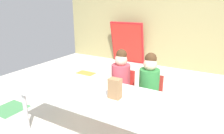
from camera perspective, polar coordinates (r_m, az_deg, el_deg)
The scene contains 9 objects.
ground_plane at distance 2.99m, azimuth 9.14°, elevation -13.00°, with size 6.60×4.91×0.02m.
back_wall at distance 4.98m, azimuth 20.47°, elevation 13.17°, with size 6.60×0.10×2.44m, color tan.
craft_table at distance 2.22m, azimuth -1.48°, elevation -9.13°, with size 2.07×0.81×0.54m.
seated_child_near_camera at distance 2.78m, azimuth 2.62°, elevation -2.37°, with size 0.32×0.32×0.92m.
seated_child_middle_seat at distance 2.63m, azimuth 10.65°, elevation -3.85°, with size 0.34×0.34×0.92m.
folded_activity_table at distance 5.30m, azimuth 4.35°, elevation 6.92°, with size 0.90×0.29×1.09m.
paper_bag_brown at distance 2.11m, azimuth 0.84°, elevation -6.16°, with size 0.13×0.09×0.22m, color #9E754C.
paper_plate_near_edge at distance 2.39m, azimuth -6.41°, elevation -6.07°, with size 0.18×0.18×0.01m, color white.
donut_powdered_on_plate at distance 2.39m, azimuth -6.42°, elevation -5.66°, with size 0.10×0.10×0.03m, color white.
Camera 1 is at (0.87, -2.45, 1.49)m, focal length 31.96 mm.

